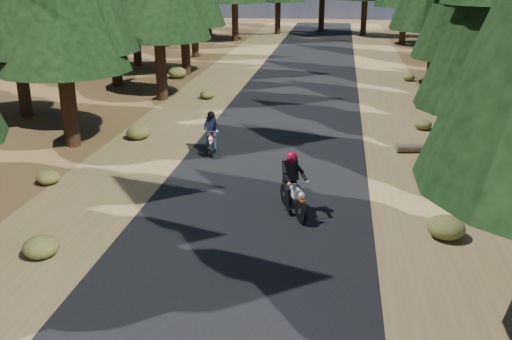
{
  "coord_description": "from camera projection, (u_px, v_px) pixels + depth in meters",
  "views": [
    {
      "loc": [
        1.99,
        -12.12,
        6.01
      ],
      "look_at": [
        0.0,
        1.5,
        1.1
      ],
      "focal_mm": 40.0,
      "sensor_mm": 36.0,
      "label": 1
    }
  ],
  "objects": [
    {
      "name": "shoulder_r",
      "position": [
        419.0,
        173.0,
        17.62
      ],
      "size": [
        3.2,
        100.0,
        0.01
      ],
      "primitive_type": "cube",
      "color": "brown",
      "rests_on": "ground"
    },
    {
      "name": "rider_follow",
      "position": [
        211.0,
        139.0,
        19.38
      ],
      "size": [
        0.76,
        1.66,
        1.42
      ],
      "rotation": [
        0.0,
        0.0,
        3.32
      ],
      "color": "#A3180A",
      "rests_on": "road"
    },
    {
      "name": "log_near",
      "position": [
        475.0,
        147.0,
        19.62
      ],
      "size": [
        5.48,
        1.31,
        0.32
      ],
      "primitive_type": "cylinder",
      "rotation": [
        0.0,
        1.57,
        0.18
      ],
      "color": "#4C4233",
      "rests_on": "ground"
    },
    {
      "name": "ground",
      "position": [
        247.0,
        234.0,
        13.59
      ],
      "size": [
        120.0,
        120.0,
        0.0
      ],
      "primitive_type": "plane",
      "color": "#473519",
      "rests_on": "ground"
    },
    {
      "name": "shoulder_l",
      "position": [
        134.0,
        159.0,
        18.88
      ],
      "size": [
        3.2,
        100.0,
        0.01
      ],
      "primitive_type": "cube",
      "color": "brown",
      "rests_on": "ground"
    },
    {
      "name": "rider_lead",
      "position": [
        293.0,
        194.0,
        14.54
      ],
      "size": [
        1.26,
        1.88,
        1.62
      ],
      "rotation": [
        0.0,
        0.0,
        3.57
      ],
      "color": "beige",
      "rests_on": "road"
    },
    {
      "name": "road",
      "position": [
        272.0,
        166.0,
        18.25
      ],
      "size": [
        6.0,
        100.0,
        0.01
      ],
      "primitive_type": "cube",
      "color": "black",
      "rests_on": "ground"
    },
    {
      "name": "understory_shrubs",
      "position": [
        319.0,
        131.0,
        21.16
      ],
      "size": [
        14.9,
        29.31,
        0.68
      ],
      "color": "#474C1E",
      "rests_on": "ground"
    }
  ]
}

